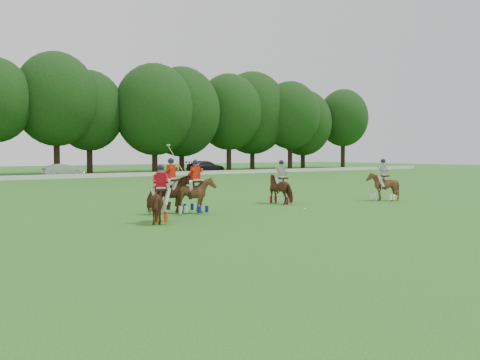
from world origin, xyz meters
TOP-DOWN VIEW (x-y plane):
  - ground at (0.00, 0.00)m, footprint 180.00×180.00m
  - boundary_rail at (0.00, 38.00)m, footprint 120.00×0.10m
  - car_mid at (5.49, 42.50)m, footprint 4.13×1.45m
  - car_right at (23.49, 42.50)m, footprint 5.23×2.28m
  - polo_red_a at (-3.67, 3.06)m, footprint 1.46×1.85m
  - polo_red_b at (-2.01, 5.29)m, footprint 2.08×1.96m
  - polo_red_c at (-1.00, 4.99)m, footprint 1.29×1.45m
  - polo_stripe_a at (4.76, 6.09)m, footprint 1.13×1.86m
  - polo_stripe_b at (10.20, 4.08)m, footprint 1.49×1.61m
  - polo_ball at (3.56, 3.08)m, footprint 0.09×0.09m

SIDE VIEW (x-z plane):
  - ground at x=0.00m, z-range 0.00..0.00m
  - polo_ball at x=3.56m, z-range 0.00..0.09m
  - boundary_rail at x=0.00m, z-range 0.00..0.44m
  - car_mid at x=5.49m, z-range 0.00..1.36m
  - car_right at x=23.49m, z-range 0.00..1.50m
  - polo_red_a at x=-3.67m, z-range -0.31..1.84m
  - polo_stripe_a at x=4.76m, z-range -0.32..1.89m
  - polo_stripe_b at x=10.20m, z-range -0.32..1.93m
  - polo_red_c at x=-1.00m, z-range -0.32..1.96m
  - polo_red_b at x=-2.01m, z-range -0.60..2.30m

